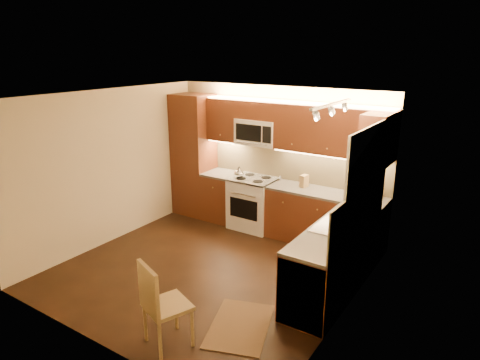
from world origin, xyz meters
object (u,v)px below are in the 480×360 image
Objects in this scene: microwave at (258,132)px; dining_chair at (167,304)px; stove at (253,203)px; kettle at (239,172)px; knife_block at (304,181)px; soap_bottle at (364,212)px; toaster_oven at (364,190)px; sink at (340,219)px.

dining_chair is (0.92, -3.38, -1.22)m from microwave.
kettle reaches higher than stove.
dining_chair is at bearing -79.86° from knife_block.
soap_bottle is (2.19, -0.76, 0.54)m from stove.
kettle is (-0.23, -0.26, -0.70)m from microwave.
microwave is (0.00, 0.14, 1.26)m from stove.
stove is 3.37m from dining_chair.
soap_bottle is at bearing -19.04° from stove.
knife_block reaches higher than dining_chair.
dining_chair is at bearing -100.03° from toaster_oven.
kettle reaches higher than knife_block.
kettle is 2.50m from soap_bottle.
sink is at bearing 84.61° from dining_chair.
toaster_oven is 0.93m from soap_bottle.
toaster_oven reaches higher than dining_chair.
soap_bottle is (0.29, -0.88, -0.02)m from toaster_oven.
toaster_oven is at bearing -11.64° from kettle.
sink is 2.43m from dining_chair.
sink is 4.28× the size of soap_bottle.
soap_bottle is (0.19, 0.37, 0.03)m from sink.
soap_bottle is 2.84m from dining_chair.
stove is 1.07× the size of sink.
microwave reaches higher than soap_bottle.
stove is 4.56× the size of knife_block.
kettle is at bearing 131.79° from dining_chair.
soap_bottle is 0.20× the size of dining_chair.
microwave is 0.78m from kettle.
kettle is 0.21× the size of dining_chair.
sink reaches higher than stove.
sink is 2.18× the size of toaster_oven.
dining_chair is at bearing -112.36° from soap_bottle.
microwave is 3.76× the size of knife_block.
microwave is at bearing 90.00° from stove.
kettle reaches higher than dining_chair.
microwave is 2.48m from soap_bottle.
knife_block is (1.15, 0.22, -0.02)m from kettle.
soap_bottle is at bearing -23.36° from knife_block.
knife_block is at bearing 5.45° from stove.
toaster_oven is at bearing 95.32° from dining_chair.
sink is at bearing -32.21° from microwave.
knife_block and soap_bottle have the same top height.
soap_bottle is (1.27, -0.84, -0.00)m from knife_block.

